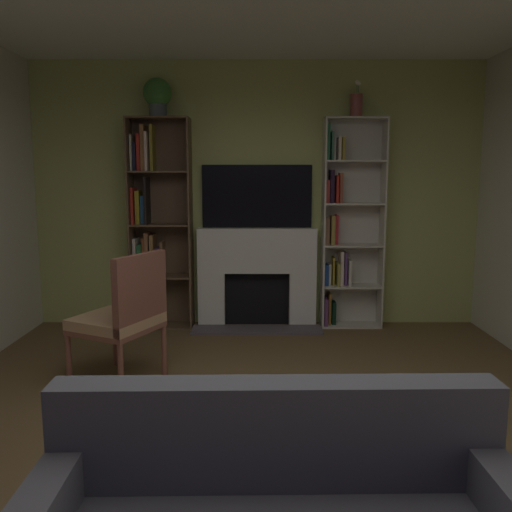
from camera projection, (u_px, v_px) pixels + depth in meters
name	position (u px, v px, depth m)	size (l,w,h in m)	color
ground_plane	(257.00, 472.00, 2.94)	(7.32, 7.32, 0.00)	brown
wall_back_accent	(256.00, 196.00, 5.77)	(4.94, 0.06, 2.84)	#AFB966
fireplace	(256.00, 275.00, 5.77)	(1.38, 0.50, 1.08)	white
tv	(256.00, 196.00, 5.71)	(1.18, 0.06, 0.67)	black
bookshelf_left	(153.00, 231.00, 5.68)	(0.65, 0.31, 2.23)	brown
bookshelf_right	(344.00, 227.00, 5.70)	(0.65, 0.27, 2.23)	beige
potted_plant	(156.00, 95.00, 5.44)	(0.29, 0.29, 0.40)	#495759
vase_with_flowers	(355.00, 105.00, 5.46)	(0.13, 0.13, 0.37)	brown
armchair	(123.00, 315.00, 4.15)	(0.76, 0.77, 1.04)	brown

